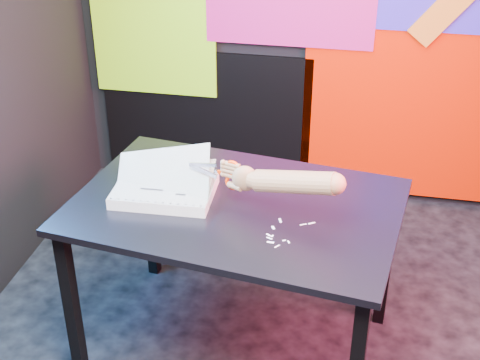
# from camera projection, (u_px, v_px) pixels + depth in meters

# --- Properties ---
(room) EXTENTS (3.01, 3.01, 2.71)m
(room) POSITION_uv_depth(u_px,v_px,m) (308.00, 68.00, 2.32)
(room) COLOR #2B2C30
(room) RESTS_ON ground
(backdrop) EXTENTS (2.88, 0.05, 2.08)m
(backdrop) POSITION_uv_depth(u_px,v_px,m) (344.00, 47.00, 3.75)
(backdrop) COLOR red
(backdrop) RESTS_ON ground
(work_table) EXTENTS (1.40, 1.03, 0.75)m
(work_table) POSITION_uv_depth(u_px,v_px,m) (236.00, 220.00, 2.72)
(work_table) COLOR black
(work_table) RESTS_ON ground
(printout_stack) EXTENTS (0.43, 0.31, 0.21)m
(printout_stack) POSITION_uv_depth(u_px,v_px,m) (165.00, 190.00, 2.72)
(printout_stack) COLOR silver
(printout_stack) RESTS_ON work_table
(scissors) EXTENTS (0.23, 0.07, 0.13)m
(scissors) POSITION_uv_depth(u_px,v_px,m) (229.00, 174.00, 2.61)
(scissors) COLOR #A3A3BE
(scissors) RESTS_ON printout_stack
(hand_forearm) EXTENTS (0.48, 0.18, 0.17)m
(hand_forearm) POSITION_uv_depth(u_px,v_px,m) (286.00, 181.00, 2.49)
(hand_forearm) COLOR #966333
(hand_forearm) RESTS_ON work_table
(paper_clippings) EXTENTS (0.17, 0.20, 0.00)m
(paper_clippings) POSITION_uv_depth(u_px,v_px,m) (282.00, 232.00, 2.50)
(paper_clippings) COLOR white
(paper_clippings) RESTS_ON work_table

